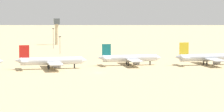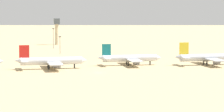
# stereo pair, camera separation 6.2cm
# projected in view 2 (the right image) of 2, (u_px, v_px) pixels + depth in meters

# --- Properties ---
(ground) EXTENTS (4000.00, 4000.00, 0.00)m
(ground) POSITION_uv_depth(u_px,v_px,m) (98.00, 73.00, 266.13)
(ground) COLOR tan
(ridge_center) EXTENTS (266.64, 197.32, 70.45)m
(ridge_center) POSITION_uv_depth(u_px,v_px,m) (10.00, 7.00, 1159.55)
(ridge_center) COLOR gray
(ridge_center) RESTS_ON ground
(parked_jet_red_2) EXTENTS (39.63, 33.28, 13.10)m
(parked_jet_red_2) POSITION_uv_depth(u_px,v_px,m) (51.00, 61.00, 282.80)
(parked_jet_red_2) COLOR silver
(parked_jet_red_2) RESTS_ON ground
(parked_jet_teal_3) EXTENTS (37.60, 31.45, 12.46)m
(parked_jet_teal_3) POSITION_uv_depth(u_px,v_px,m) (129.00, 58.00, 300.44)
(parked_jet_teal_3) COLOR silver
(parked_jet_teal_3) RESTS_ON ground
(parked_jet_yellow_4) EXTENTS (40.06, 33.58, 13.25)m
(parked_jet_yellow_4) POSITION_uv_depth(u_px,v_px,m) (207.00, 58.00, 302.20)
(parked_jet_yellow_4) COLOR silver
(parked_jet_yellow_4) RESTS_ON ground
(control_tower) EXTENTS (5.20, 5.20, 23.57)m
(control_tower) POSITION_uv_depth(u_px,v_px,m) (57.00, 29.00, 468.40)
(control_tower) COLOR #C6B793
(control_tower) RESTS_ON ground
(light_pole_west) EXTENTS (1.80, 0.50, 16.62)m
(light_pole_west) POSITION_uv_depth(u_px,v_px,m) (53.00, 37.00, 422.59)
(light_pole_west) COLOR #59595E
(light_pole_west) RESTS_ON ground
(light_pole_mid) EXTENTS (1.80, 0.50, 12.65)m
(light_pole_mid) POSITION_uv_depth(u_px,v_px,m) (60.00, 43.00, 375.07)
(light_pole_mid) COLOR #59595E
(light_pole_mid) RESTS_ON ground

